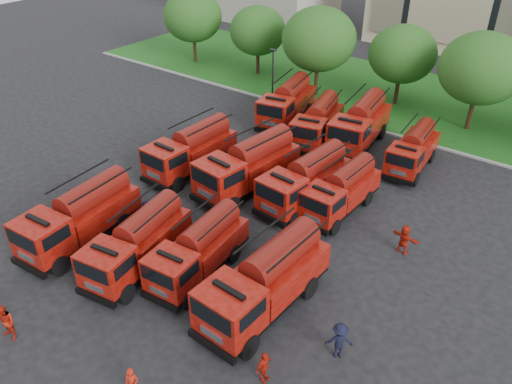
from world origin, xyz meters
TOP-DOWN VIEW (x-y plane):
  - ground at (0.00, 0.00)m, footprint 140.00×140.00m
  - lawn at (0.00, 26.00)m, footprint 70.00×16.00m
  - curb at (0.00, 17.90)m, footprint 70.00×0.30m
  - tree_0 at (-24.00, 22.00)m, footprint 6.30×6.30m
  - tree_1 at (-16.00, 23.00)m, footprint 5.71×5.71m
  - tree_2 at (-8.00, 21.50)m, footprint 6.72×6.72m
  - tree_3 at (-1.00, 24.00)m, footprint 5.88×5.88m
  - tree_4 at (6.00, 22.50)m, footprint 6.55×6.55m
  - lamp_post_0 at (-10.00, 17.20)m, footprint 0.60×0.25m
  - fire_truck_0 at (-6.96, -5.77)m, footprint 3.23×7.61m
  - fire_truck_1 at (-2.68, -5.32)m, footprint 3.50×7.20m
  - fire_truck_2 at (0.20, -3.75)m, footprint 2.92×6.73m
  - fire_truck_3 at (4.49, -3.77)m, footprint 3.02×7.75m
  - fire_truck_4 at (-7.52, 3.92)m, footprint 2.80×7.37m
  - fire_truck_5 at (-2.85, 4.41)m, footprint 3.54×8.09m
  - fire_truck_6 at (1.04, 5.28)m, footprint 3.13×7.43m
  - fire_truck_7 at (3.30, 5.78)m, footprint 2.58×6.55m
  - fire_truck_8 at (-6.91, 14.96)m, footprint 4.00×7.79m
  - fire_truck_9 at (-2.89, 13.25)m, footprint 3.97×7.38m
  - fire_truck_10 at (0.03, 14.65)m, footprint 3.76×8.10m
  - fire_truck_11 at (4.72, 13.67)m, footprint 2.74×6.49m
  - firefighter_1 at (-3.64, -12.34)m, footprint 0.97×0.55m
  - firefighter_2 at (6.90, -7.18)m, footprint 0.63×1.00m
  - firefighter_3 at (8.74, -4.20)m, footprint 1.35×1.18m
  - firefighter_4 at (-5.43, -2.32)m, footprint 0.81×0.87m
  - firefighter_5 at (8.13, 4.27)m, footprint 1.75×0.96m

SIDE VIEW (x-z plane):
  - ground at x=0.00m, z-range 0.00..0.00m
  - firefighter_1 at x=-3.64m, z-range -0.97..0.97m
  - firefighter_2 at x=6.90m, z-range -0.81..0.81m
  - firefighter_3 at x=8.74m, z-range -0.93..0.93m
  - firefighter_4 at x=-5.43m, z-range -0.74..0.74m
  - firefighter_5 at x=8.13m, z-range -0.89..0.89m
  - lawn at x=0.00m, z-range 0.00..0.12m
  - curb at x=0.00m, z-range 0.00..0.14m
  - fire_truck_11 at x=4.72m, z-range 0.01..2.89m
  - fire_truck_7 at x=3.30m, z-range 0.01..2.95m
  - fire_truck_2 at x=0.20m, z-range 0.01..2.99m
  - fire_truck_1 at x=-2.68m, z-range 0.01..3.15m
  - fire_truck_9 at x=-2.89m, z-range 0.01..3.20m
  - fire_truck_6 at x=1.04m, z-range 0.01..3.31m
  - fire_truck_4 at x=-7.52m, z-range 0.01..3.34m
  - fire_truck_0 at x=-6.96m, z-range 0.01..3.39m
  - fire_truck_8 at x=-6.91m, z-range 0.01..3.40m
  - fire_truck_3 at x=4.49m, z-range 0.01..3.50m
  - fire_truck_10 at x=0.03m, z-range 0.01..3.56m
  - fire_truck_5 at x=-2.85m, z-range 0.01..3.58m
  - lamp_post_0 at x=-10.00m, z-range 0.34..5.45m
  - tree_1 at x=-16.00m, z-range 1.06..8.04m
  - tree_3 at x=-1.00m, z-range 1.09..8.28m
  - tree_0 at x=-24.00m, z-range 1.17..8.87m
  - tree_4 at x=6.00m, z-range 1.21..9.23m
  - tree_2 at x=-8.00m, z-range 1.25..9.46m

